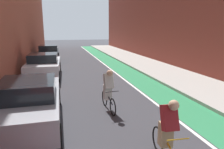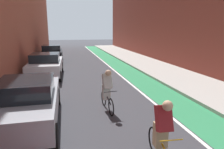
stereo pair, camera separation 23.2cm
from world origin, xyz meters
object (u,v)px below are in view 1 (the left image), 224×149
(cyclist_mid, at_px, (168,132))
(cyclist_trailing, at_px, (108,90))
(parked_sedan_white, at_px, (44,65))
(parked_sedan_silver, at_px, (29,102))
(parked_sedan_black, at_px, (49,53))

(cyclist_mid, height_order, cyclist_trailing, cyclist_mid)
(parked_sedan_white, bearing_deg, parked_sedan_silver, -89.99)
(parked_sedan_silver, bearing_deg, cyclist_mid, -41.31)
(parked_sedan_white, bearing_deg, cyclist_trailing, -67.23)
(parked_sedan_silver, xyz_separation_m, parked_sedan_white, (-0.00, 7.00, 0.00))
(parked_sedan_white, bearing_deg, cyclist_mid, -71.88)
(parked_sedan_silver, bearing_deg, parked_sedan_white, 90.01)
(parked_sedan_white, height_order, cyclist_mid, cyclist_mid)
(parked_sedan_white, distance_m, cyclist_mid, 10.34)
(parked_sedan_silver, relative_size, cyclist_trailing, 2.59)
(parked_sedan_black, height_order, cyclist_trailing, cyclist_trailing)
(parked_sedan_silver, distance_m, parked_sedan_black, 14.02)
(parked_sedan_silver, height_order, cyclist_mid, cyclist_mid)
(parked_sedan_black, xyz_separation_m, cyclist_trailing, (2.68, -13.41, 0.02))
(parked_sedan_black, bearing_deg, parked_sedan_silver, -90.00)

